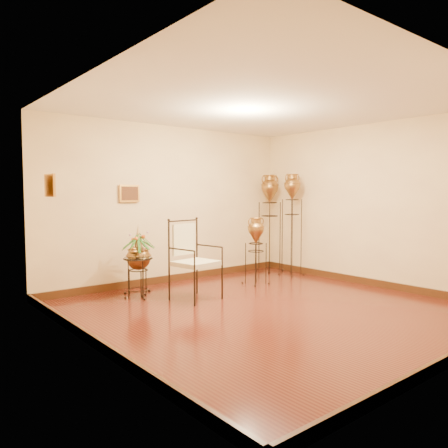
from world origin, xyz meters
TOP-DOWN VIEW (x-y plane):
  - ground at (0.00, 0.00)m, footprint 5.00×5.00m
  - room_shell at (-0.01, 0.01)m, footprint 5.02×5.02m
  - amphora_tall at (2.15, 1.54)m, footprint 0.47×0.47m
  - amphora_mid at (2.15, 2.15)m, footprint 0.51×0.51m
  - amphora_short at (1.01, 1.35)m, footprint 0.41×0.41m
  - planter_urn at (-0.98, 1.93)m, footprint 0.73×0.73m
  - armchair at (-0.47, 1.09)m, footprint 0.77×0.73m
  - side_table at (-1.10, 1.72)m, footprint 0.51×0.51m

SIDE VIEW (x-z plane):
  - ground at x=0.00m, z-range 0.00..0.00m
  - side_table at x=-1.10m, z-range -0.07..0.72m
  - amphora_short at x=1.01m, z-range 0.00..1.20m
  - armchair at x=-0.47m, z-range 0.00..1.21m
  - planter_urn at x=-0.98m, z-range 0.07..1.20m
  - amphora_mid at x=2.15m, z-range 0.01..2.02m
  - amphora_tall at x=2.15m, z-range 0.02..2.02m
  - room_shell at x=-0.01m, z-range 0.33..3.14m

